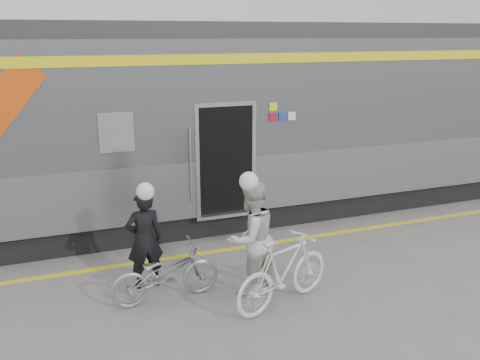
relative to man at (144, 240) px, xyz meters
name	(u,v)px	position (x,y,z in m)	size (l,w,h in m)	color
ground	(237,312)	(1.07, -1.27, -0.79)	(90.00, 90.00, 0.00)	slate
train	(97,129)	(-0.35, 2.92, 1.26)	(24.00, 3.17, 4.10)	black
safety_strip	(197,254)	(1.07, 0.88, -0.79)	(24.00, 0.12, 0.01)	yellow
man	(144,240)	(0.00, 0.00, 0.00)	(0.58, 0.38, 1.59)	black
bicycle_left	(166,273)	(0.20, -0.55, -0.36)	(0.58, 1.66, 0.87)	#989B9F
woman	(251,238)	(1.49, -0.75, 0.10)	(0.87, 0.68, 1.79)	beige
bicycle_right	(284,271)	(1.79, -1.30, -0.25)	(0.51, 1.80, 1.08)	silver
helmet_man	(141,182)	(0.00, 0.00, 0.93)	(0.28, 0.28, 0.28)	white
helmet_woman	(251,173)	(1.49, -0.75, 1.14)	(0.29, 0.29, 0.29)	white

